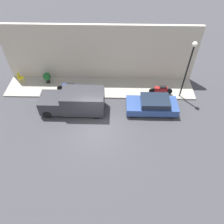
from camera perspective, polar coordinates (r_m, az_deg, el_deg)
ground_plane at (r=16.48m, az=-4.20°, el=-4.30°), size 60.00×60.00×0.00m
sidewalk at (r=19.73m, az=-3.18°, el=6.38°), size 2.72×16.52×0.12m
building_facade at (r=19.48m, az=-3.21°, el=14.96°), size 0.30×16.52×5.18m
parked_car at (r=17.56m, az=10.51°, el=1.84°), size 1.80×4.03×1.27m
delivery_van at (r=17.31m, az=-10.01°, el=2.73°), size 1.93×4.99×1.88m
motorcycle_blue at (r=19.30m, az=-11.07°, el=6.40°), size 0.30×2.15×0.84m
motorcycle_red at (r=19.11m, az=12.66°, el=5.64°), size 0.30×1.99×0.85m
streetlamp at (r=17.66m, az=19.61°, el=12.31°), size 0.37×0.37×5.02m
potted_plant at (r=20.67m, az=-16.64°, el=8.75°), size 0.72×0.72×1.01m
cafe_chair at (r=21.52m, az=-22.89°, el=8.40°), size 0.40×0.40×1.00m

